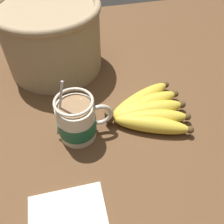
% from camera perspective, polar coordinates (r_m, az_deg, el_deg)
% --- Properties ---
extents(table, '(1.31, 1.31, 0.03)m').
position_cam_1_polar(table, '(0.56, -3.02, -8.02)').
color(table, brown).
rests_on(table, ground).
extents(coffee_mug, '(0.13, 0.08, 0.16)m').
position_cam_1_polar(coffee_mug, '(0.53, -7.95, -1.98)').
color(coffee_mug, beige).
rests_on(coffee_mug, table).
extents(banana_bunch, '(0.20, 0.19, 0.04)m').
position_cam_1_polar(banana_bunch, '(0.59, 8.06, 0.33)').
color(banana_bunch, '#4C381E').
rests_on(banana_bunch, table).
extents(woven_basket, '(0.27, 0.27, 0.18)m').
position_cam_1_polar(woven_basket, '(0.72, -13.64, 16.58)').
color(woven_basket, tan).
rests_on(woven_basket, table).
extents(napkin, '(0.14, 0.10, 0.01)m').
position_cam_1_polar(napkin, '(0.48, -10.10, -22.06)').
color(napkin, beige).
rests_on(napkin, table).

